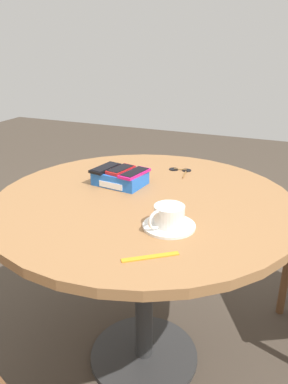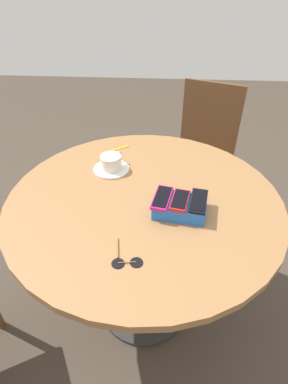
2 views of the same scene
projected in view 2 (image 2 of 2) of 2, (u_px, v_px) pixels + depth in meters
ground_plane at (144, 305)px, 1.58m from camera, size 8.00×8.00×0.00m
round_table at (144, 218)px, 1.21m from camera, size 1.04×1.04×0.73m
phone_box at (180, 206)px, 1.05m from camera, size 0.19×0.15×0.05m
phone_black at (199, 201)px, 1.03m from camera, size 0.08×0.14×0.01m
phone_red at (180, 200)px, 1.03m from camera, size 0.08×0.13×0.01m
phone_magenta at (162, 198)px, 1.04m from camera, size 0.08×0.14×0.01m
saucer at (112, 169)px, 1.29m from camera, size 0.15×0.15×0.01m
coffee_cup at (111, 162)px, 1.27m from camera, size 0.09×0.11×0.06m
lanyard_strap at (115, 150)px, 1.43m from camera, size 0.13×0.10×0.00m
sunglasses at (126, 261)px, 0.89m from camera, size 0.09×0.12×0.01m
chair_near_window at (201, 155)px, 1.93m from camera, size 0.51×0.51×0.88m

